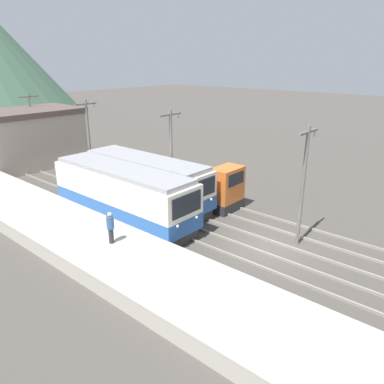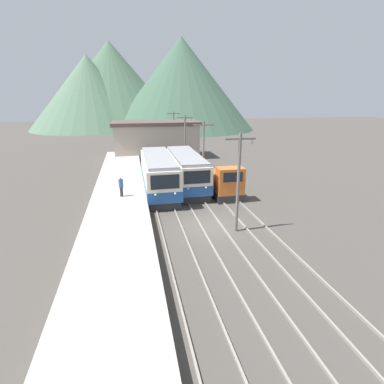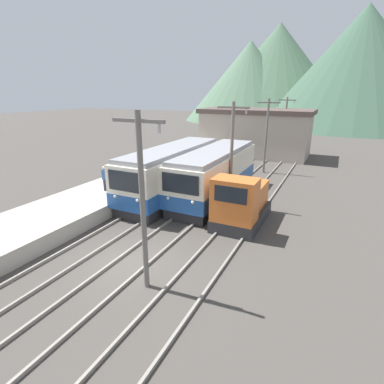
# 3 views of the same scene
# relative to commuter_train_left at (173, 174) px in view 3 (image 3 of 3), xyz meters

# --- Properties ---
(ground_plane) EXTENTS (200.00, 200.00, 0.00)m
(ground_plane) POSITION_rel_commuter_train_left_xyz_m (2.60, -8.55, -1.66)
(ground_plane) COLOR #47423D
(platform_left) EXTENTS (4.50, 54.00, 0.86)m
(platform_left) POSITION_rel_commuter_train_left_xyz_m (-3.65, -8.55, -1.23)
(platform_left) COLOR #ADA599
(platform_left) RESTS_ON ground
(track_left) EXTENTS (1.54, 60.00, 0.14)m
(track_left) POSITION_rel_commuter_train_left_xyz_m (0.00, -8.55, -1.59)
(track_left) COLOR gray
(track_left) RESTS_ON ground
(track_center) EXTENTS (1.54, 60.00, 0.14)m
(track_center) POSITION_rel_commuter_train_left_xyz_m (2.80, -8.55, -1.59)
(track_center) COLOR gray
(track_center) RESTS_ON ground
(track_right) EXTENTS (1.54, 60.00, 0.14)m
(track_right) POSITION_rel_commuter_train_left_xyz_m (5.80, -8.55, -1.59)
(track_right) COLOR gray
(track_right) RESTS_ON ground
(commuter_train_left) EXTENTS (2.84, 10.72, 3.56)m
(commuter_train_left) POSITION_rel_commuter_train_left_xyz_m (0.00, 0.00, 0.00)
(commuter_train_left) COLOR #28282B
(commuter_train_left) RESTS_ON ground
(commuter_train_center) EXTENTS (2.84, 10.30, 3.45)m
(commuter_train_center) POSITION_rel_commuter_train_left_xyz_m (2.80, 0.95, -0.04)
(commuter_train_center) COLOR #28282B
(commuter_train_center) RESTS_ON ground
(shunting_locomotive) EXTENTS (2.40, 4.56, 3.00)m
(shunting_locomotive) POSITION_rel_commuter_train_left_xyz_m (5.80, -2.46, -0.45)
(shunting_locomotive) COLOR #28282B
(shunting_locomotive) RESTS_ON ground
(catenary_mast_near) EXTENTS (2.00, 0.20, 6.64)m
(catenary_mast_near) POSITION_rel_commuter_train_left_xyz_m (4.31, -9.71, 1.98)
(catenary_mast_near) COLOR slate
(catenary_mast_near) RESTS_ON ground
(catenary_mast_mid) EXTENTS (2.00, 0.20, 6.64)m
(catenary_mast_mid) POSITION_rel_commuter_train_left_xyz_m (4.31, -0.06, 1.98)
(catenary_mast_mid) COLOR slate
(catenary_mast_mid) RESTS_ON ground
(catenary_mast_far) EXTENTS (2.00, 0.20, 6.64)m
(catenary_mast_far) POSITION_rel_commuter_train_left_xyz_m (4.31, 9.58, 1.98)
(catenary_mast_far) COLOR slate
(catenary_mast_far) RESTS_ON ground
(catenary_mast_distant) EXTENTS (2.00, 0.20, 6.64)m
(catenary_mast_distant) POSITION_rel_commuter_train_left_xyz_m (4.31, 19.23, 1.98)
(catenary_mast_distant) COLOR slate
(catenary_mast_distant) RESTS_ON ground
(person_on_platform) EXTENTS (0.38, 0.38, 1.69)m
(person_on_platform) POSITION_rel_commuter_train_left_xyz_m (-3.41, -3.16, 0.12)
(person_on_platform) COLOR #282833
(person_on_platform) RESTS_ON platform_left
(station_building) EXTENTS (12.60, 6.30, 5.32)m
(station_building) POSITION_rel_commuter_train_left_xyz_m (1.33, 17.45, 1.03)
(station_building) COLOR #AD9E8E
(station_building) RESTS_ON ground
(mountain_backdrop) EXTENTS (60.92, 50.72, 23.91)m
(mountain_backdrop) POSITION_rel_commuter_train_left_xyz_m (-0.82, 63.13, 9.80)
(mountain_backdrop) COLOR #47664C
(mountain_backdrop) RESTS_ON ground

